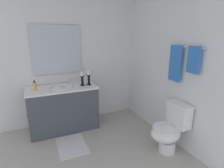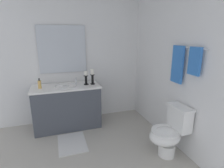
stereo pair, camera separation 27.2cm
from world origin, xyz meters
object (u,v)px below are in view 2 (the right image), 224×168
(sink_basin, at_px, (66,88))
(towel_bar, at_px, (188,48))
(candle_holder_tall, at_px, (92,76))
(bath_mat, at_px, (72,143))
(candle_holder_short, at_px, (86,78))
(soap_bottle, at_px, (40,84))
(vanity_cabinet, at_px, (67,106))
(towel_near_vanity, at_px, (178,64))
(toilet, at_px, (169,133))
(towel_center, at_px, (195,61))
(mirror, at_px, (62,49))

(sink_basin, xyz_separation_m, towel_bar, (1.29, 1.53, 0.78))
(candle_holder_tall, distance_m, bath_mat, 1.23)
(candle_holder_short, bearing_deg, soap_bottle, -90.21)
(vanity_cabinet, xyz_separation_m, bath_mat, (0.62, 0.00, -0.40))
(candle_holder_short, height_order, towel_near_vanity, towel_near_vanity)
(candle_holder_short, xyz_separation_m, bath_mat, (0.60, -0.37, -0.94))
(candle_holder_short, relative_size, toilet, 0.34)
(towel_near_vanity, bearing_deg, bath_mat, -108.60)
(towel_center, bearing_deg, bath_mat, -118.72)
(vanity_cabinet, distance_m, bath_mat, 0.74)
(mirror, xyz_separation_m, candle_holder_tall, (0.31, 0.50, -0.49))
(toilet, distance_m, towel_center, 1.05)
(vanity_cabinet, relative_size, towel_bar, 1.93)
(mirror, bearing_deg, candle_holder_short, 50.79)
(candle_holder_short, relative_size, towel_bar, 0.40)
(bath_mat, bearing_deg, towel_bar, 66.40)
(towel_bar, bearing_deg, mirror, -135.83)
(sink_basin, height_order, candle_holder_short, candle_holder_short)
(towel_bar, height_order, bath_mat, towel_bar)
(vanity_cabinet, xyz_separation_m, toilet, (1.35, 1.31, -0.04))
(vanity_cabinet, height_order, towel_bar, towel_bar)
(vanity_cabinet, bearing_deg, towel_near_vanity, 53.11)
(vanity_cabinet, bearing_deg, towel_center, 46.11)
(candle_holder_short, distance_m, towel_center, 1.88)
(sink_basin, bearing_deg, toilet, 43.99)
(candle_holder_tall, bearing_deg, toilet, 31.47)
(candle_holder_tall, xyz_separation_m, candle_holder_short, (-0.00, -0.12, -0.02))
(sink_basin, bearing_deg, soap_bottle, -87.34)
(mirror, xyz_separation_m, soap_bottle, (0.30, -0.44, -0.56))
(sink_basin, bearing_deg, towel_bar, 49.75)
(mirror, xyz_separation_m, candle_holder_short, (0.30, 0.37, -0.50))
(soap_bottle, bearing_deg, toilet, 52.70)
(candle_holder_tall, distance_m, soap_bottle, 0.94)
(candle_holder_short, height_order, bath_mat, candle_holder_short)
(towel_center, bearing_deg, towel_near_vanity, 180.00)
(towel_bar, bearing_deg, candle_holder_short, -137.68)
(toilet, relative_size, towel_near_vanity, 1.41)
(candle_holder_tall, distance_m, towel_bar, 1.74)
(candle_holder_tall, relative_size, towel_center, 0.81)
(soap_bottle, height_order, towel_bar, towel_bar)
(bath_mat, bearing_deg, mirror, -180.00)
(mirror, bearing_deg, vanity_cabinet, -0.01)
(candle_holder_tall, xyz_separation_m, towel_bar, (1.27, 1.03, 0.59))
(vanity_cabinet, height_order, candle_holder_tall, candle_holder_tall)
(towel_center, bearing_deg, candle_holder_tall, -144.54)
(soap_bottle, xyz_separation_m, toilet, (1.33, 1.75, -0.52))
(towel_center, bearing_deg, mirror, -138.93)
(candle_holder_tall, relative_size, toilet, 0.38)
(mirror, bearing_deg, towel_bar, 44.17)
(mirror, height_order, bath_mat, mirror)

